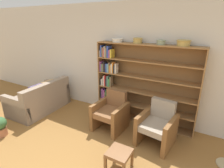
% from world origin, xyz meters
% --- Properties ---
extents(wall_back, '(12.00, 0.06, 2.75)m').
position_xyz_m(wall_back, '(0.00, 2.68, 1.38)').
color(wall_back, silver).
rests_on(wall_back, ground).
extents(bookshelf, '(2.35, 0.30, 1.86)m').
position_xyz_m(bookshelf, '(0.18, 2.50, 0.91)').
color(bookshelf, olive).
rests_on(bookshelf, ground).
extents(bowl_cream, '(0.25, 0.25, 0.08)m').
position_xyz_m(bowl_cream, '(-0.30, 2.49, 1.91)').
color(bowl_cream, silver).
rests_on(bowl_cream, bookshelf).
extents(bowl_olive, '(0.21, 0.21, 0.12)m').
position_xyz_m(bowl_olive, '(0.20, 2.49, 1.93)').
color(bowl_olive, tan).
rests_on(bowl_olive, bookshelf).
extents(bowl_copper, '(0.19, 0.19, 0.10)m').
position_xyz_m(bowl_copper, '(0.70, 2.49, 1.92)').
color(bowl_copper, gray).
rests_on(bowl_copper, bookshelf).
extents(bowl_brass, '(0.27, 0.27, 0.12)m').
position_xyz_m(bowl_brass, '(1.13, 2.49, 1.93)').
color(bowl_brass, tan).
rests_on(bowl_brass, bookshelf).
extents(couch, '(0.94, 1.52, 0.82)m').
position_xyz_m(couch, '(-2.23, 1.67, 0.30)').
color(couch, gray).
rests_on(couch, ground).
extents(armchair_leather, '(0.67, 0.71, 0.85)m').
position_xyz_m(armchair_leather, '(-0.11, 1.87, 0.39)').
color(armchair_leather, brown).
rests_on(armchair_leather, ground).
extents(armchair_cushioned, '(0.72, 0.76, 0.85)m').
position_xyz_m(armchair_cushioned, '(0.94, 1.87, 0.39)').
color(armchair_cushioned, brown).
rests_on(armchair_cushioned, ground).
extents(footstool, '(0.36, 0.36, 0.35)m').
position_xyz_m(footstool, '(0.60, 0.88, 0.28)').
color(footstool, brown).
rests_on(footstool, ground).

